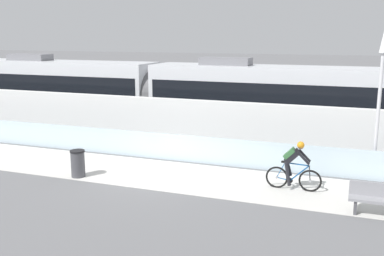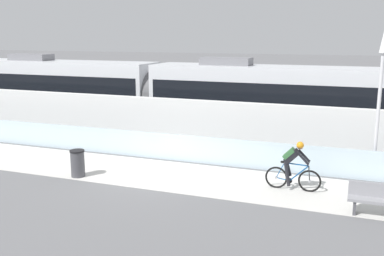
% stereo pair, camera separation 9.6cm
% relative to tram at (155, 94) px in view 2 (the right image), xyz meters
% --- Properties ---
extents(ground_plane, '(200.00, 200.00, 0.00)m').
position_rel_tram_xyz_m(ground_plane, '(3.01, -6.85, -1.89)').
color(ground_plane, slate).
extents(bike_path_deck, '(32.00, 3.20, 0.01)m').
position_rel_tram_xyz_m(bike_path_deck, '(3.01, -6.85, -1.89)').
color(bike_path_deck, silver).
rests_on(bike_path_deck, ground).
extents(glass_parapet, '(32.00, 0.05, 1.06)m').
position_rel_tram_xyz_m(glass_parapet, '(3.01, -5.00, -1.36)').
color(glass_parapet, silver).
rests_on(glass_parapet, ground).
extents(concrete_barrier_wall, '(32.00, 0.36, 2.18)m').
position_rel_tram_xyz_m(concrete_barrier_wall, '(3.01, -3.20, -0.80)').
color(concrete_barrier_wall, silver).
rests_on(concrete_barrier_wall, ground).
extents(tram_rail_near, '(32.00, 0.08, 0.01)m').
position_rel_tram_xyz_m(tram_rail_near, '(3.01, -0.72, -1.89)').
color(tram_rail_near, '#595654').
rests_on(tram_rail_near, ground).
extents(tram_rail_far, '(32.00, 0.08, 0.01)m').
position_rel_tram_xyz_m(tram_rail_far, '(3.01, 0.72, -1.89)').
color(tram_rail_far, '#595654').
rests_on(tram_rail_far, ground).
extents(tram, '(22.56, 2.54, 3.81)m').
position_rel_tram_xyz_m(tram, '(0.00, 0.00, 0.00)').
color(tram, silver).
rests_on(tram, ground).
extents(cyclist_on_bike, '(1.77, 0.58, 1.61)m').
position_rel_tram_xyz_m(cyclist_on_bike, '(8.03, -6.85, -1.09)').
color(cyclist_on_bike, black).
rests_on(cyclist_on_bike, ground).
extents(lamp_post_antenna, '(0.28, 0.28, 5.20)m').
position_rel_tram_xyz_m(lamp_post_antenna, '(10.47, -4.70, 1.40)').
color(lamp_post_antenna, gray).
rests_on(lamp_post_antenna, ground).
extents(trash_bin, '(0.51, 0.51, 0.96)m').
position_rel_tram_xyz_m(trash_bin, '(0.81, -8.10, -1.41)').
color(trash_bin, '#47474C').
rests_on(trash_bin, ground).
extents(bench, '(1.60, 0.45, 0.89)m').
position_rel_tram_xyz_m(bench, '(10.52, -8.14, -1.41)').
color(bench, gray).
rests_on(bench, ground).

